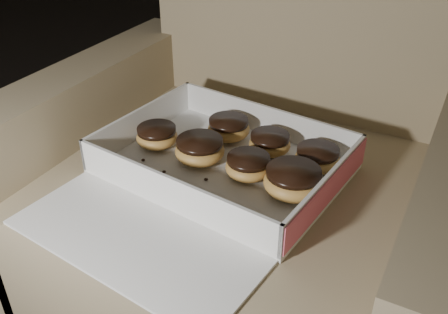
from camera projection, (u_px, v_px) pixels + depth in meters
name	position (u px, v px, depth m)	size (l,w,h in m)	color
armchair	(251.00, 201.00, 1.00)	(0.81, 0.69, 0.85)	#9A8B62
bakery_box	(212.00, 175.00, 0.85)	(0.45, 0.51, 0.07)	white
donut_a	(248.00, 166.00, 0.85)	(0.08, 0.08, 0.04)	#C28D44
donut_b	(293.00, 181.00, 0.80)	(0.10, 0.10, 0.05)	#C28D44
donut_c	(270.00, 143.00, 0.92)	(0.08, 0.08, 0.04)	#C28D44
donut_d	(317.00, 158.00, 0.87)	(0.08, 0.08, 0.04)	#C28D44
donut_e	(157.00, 136.00, 0.94)	(0.08, 0.08, 0.04)	#C28D44
donut_f	(229.00, 128.00, 0.96)	(0.08, 0.08, 0.04)	#C28D44
donut_g	(200.00, 150.00, 0.89)	(0.09, 0.09, 0.04)	#C28D44
crumb_a	(206.00, 179.00, 0.85)	(0.01, 0.01, 0.00)	black
crumb_b	(143.00, 160.00, 0.90)	(0.01, 0.01, 0.00)	black
crumb_c	(164.00, 172.00, 0.87)	(0.01, 0.01, 0.00)	black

